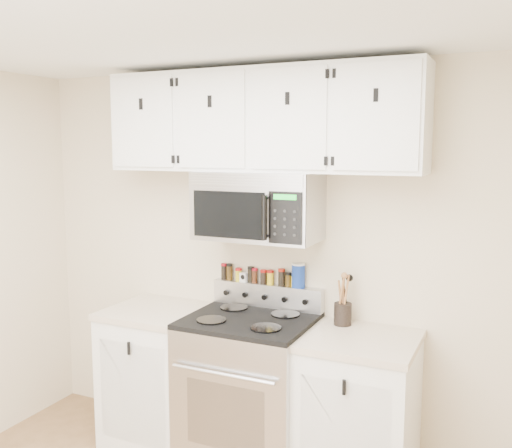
{
  "coord_description": "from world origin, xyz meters",
  "views": [
    {
      "loc": [
        1.46,
        -1.63,
        1.99
      ],
      "look_at": [
        0.04,
        1.45,
        1.53
      ],
      "focal_mm": 40.0,
      "sensor_mm": 36.0,
      "label": 1
    }
  ],
  "objects": [
    {
      "name": "spice_jar_4",
      "position": [
        -0.1,
        1.71,
        1.15
      ],
      "size": [
        0.04,
        0.04,
        0.1
      ],
      "color": "#462210",
      "rests_on": "range"
    },
    {
      "name": "spice_jar_0",
      "position": [
        -0.32,
        1.71,
        1.16
      ],
      "size": [
        0.04,
        0.04,
        0.11
      ],
      "color": "black",
      "rests_on": "range"
    },
    {
      "name": "back_wall",
      "position": [
        0.0,
        1.75,
        1.25
      ],
      "size": [
        3.5,
        0.01,
        2.5
      ],
      "primitive_type": "cube",
      "color": "beige",
      "rests_on": "floor"
    },
    {
      "name": "upper_cabinets",
      "position": [
        -0.0,
        1.58,
        2.15
      ],
      "size": [
        2.0,
        0.35,
        0.62
      ],
      "color": "white",
      "rests_on": "back_wall"
    },
    {
      "name": "spice_jar_2",
      "position": [
        -0.21,
        1.71,
        1.14
      ],
      "size": [
        0.04,
        0.04,
        0.09
      ],
      "color": "gold",
      "rests_on": "range"
    },
    {
      "name": "spice_jar_7",
      "position": [
        0.1,
        1.71,
        1.16
      ],
      "size": [
        0.04,
        0.04,
        0.11
      ],
      "color": "black",
      "rests_on": "range"
    },
    {
      "name": "microwave",
      "position": [
        0.0,
        1.55,
        1.63
      ],
      "size": [
        0.76,
        0.44,
        0.42
      ],
      "color": "#9E9EA3",
      "rests_on": "back_wall"
    },
    {
      "name": "spice_jar_5",
      "position": [
        -0.03,
        1.71,
        1.15
      ],
      "size": [
        0.04,
        0.04,
        0.09
      ],
      "color": "black",
      "rests_on": "range"
    },
    {
      "name": "utensil_crock",
      "position": [
        0.53,
        1.63,
        1.0
      ],
      "size": [
        0.11,
        0.11,
        0.31
      ],
      "color": "black",
      "rests_on": "base_cabinet_right"
    },
    {
      "name": "spice_jar_8",
      "position": [
        0.14,
        1.71,
        1.15
      ],
      "size": [
        0.04,
        0.04,
        0.09
      ],
      "color": "#453210",
      "rests_on": "range"
    },
    {
      "name": "spice_jar_1",
      "position": [
        -0.28,
        1.71,
        1.16
      ],
      "size": [
        0.04,
        0.04,
        0.11
      ],
      "color": "#412C0F",
      "rests_on": "range"
    },
    {
      "name": "spice_jar_6",
      "position": [
        0.02,
        1.71,
        1.15
      ],
      "size": [
        0.04,
        0.04,
        0.09
      ],
      "color": "gold",
      "rests_on": "range"
    },
    {
      "name": "range",
      "position": [
        0.0,
        1.43,
        0.49
      ],
      "size": [
        0.76,
        0.65,
        1.1
      ],
      "color": "#B7B7BA",
      "rests_on": "floor"
    },
    {
      "name": "base_cabinet_left",
      "position": [
        -0.69,
        1.45,
        0.46
      ],
      "size": [
        0.64,
        0.62,
        0.92
      ],
      "color": "white",
      "rests_on": "floor"
    },
    {
      "name": "kitchen_timer",
      "position": [
        -0.17,
        1.71,
        1.13
      ],
      "size": [
        0.06,
        0.05,
        0.06
      ],
      "primitive_type": "cube",
      "rotation": [
        0.0,
        0.0,
        -0.24
      ],
      "color": "white",
      "rests_on": "range"
    },
    {
      "name": "salt_canister",
      "position": [
        0.21,
        1.71,
        1.18
      ],
      "size": [
        0.09,
        0.09,
        0.16
      ],
      "color": "#153696",
      "rests_on": "range"
    },
    {
      "name": "ceiling",
      "position": [
        0.0,
        0.0,
        2.5
      ],
      "size": [
        3.5,
        3.5,
        0.01
      ],
      "primitive_type": "cube",
      "color": "white",
      "rests_on": "back_wall"
    },
    {
      "name": "spice_jar_3",
      "position": [
        -0.12,
        1.71,
        1.15
      ],
      "size": [
        0.04,
        0.04,
        0.11
      ],
      "color": "black",
      "rests_on": "range"
    },
    {
      "name": "spice_jar_9",
      "position": [
        0.18,
        1.71,
        1.14
      ],
      "size": [
        0.04,
        0.04,
        0.09
      ],
      "color": "gold",
      "rests_on": "range"
    },
    {
      "name": "base_cabinet_right",
      "position": [
        0.69,
        1.45,
        0.46
      ],
      "size": [
        0.64,
        0.62,
        0.92
      ],
      "color": "white",
      "rests_on": "floor"
    }
  ]
}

